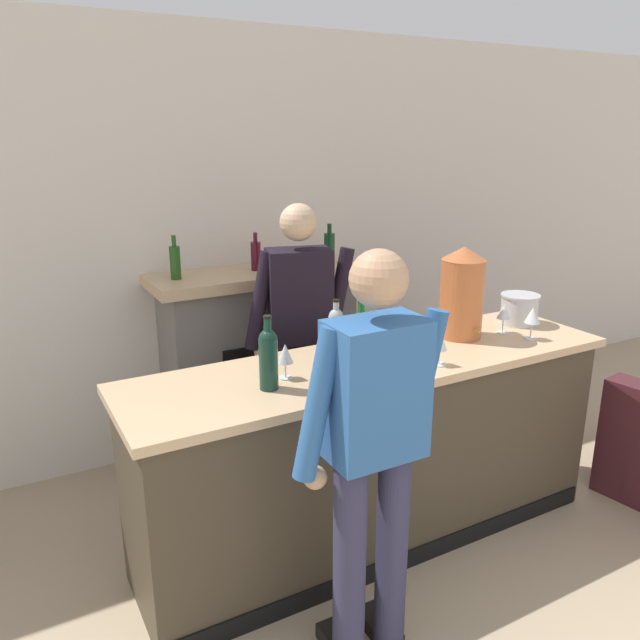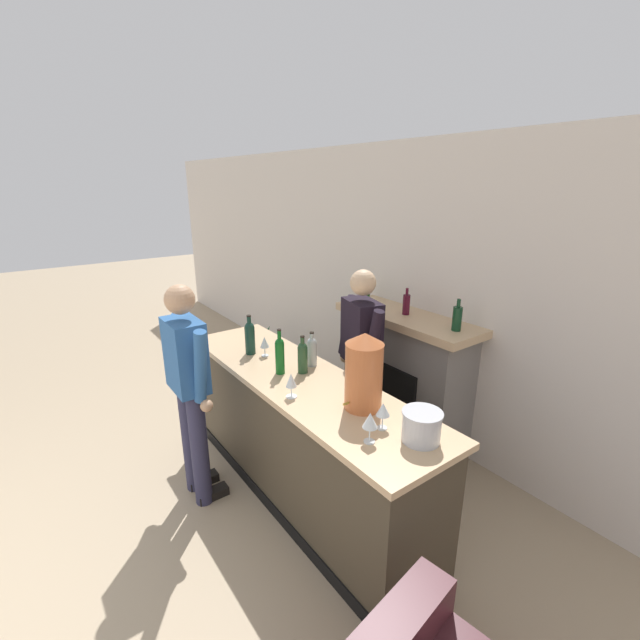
{
  "view_description": "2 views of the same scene",
  "coord_description": "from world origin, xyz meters",
  "px_view_note": "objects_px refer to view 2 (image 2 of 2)",
  "views": [
    {
      "loc": [
        -1.57,
        0.28,
        2.1
      ],
      "look_at": [
        0.04,
        3.19,
        1.1
      ],
      "focal_mm": 35.0,
      "sensor_mm": 36.0,
      "label": 1
    },
    {
      "loc": [
        2.48,
        1.12,
        2.39
      ],
      "look_at": [
        -0.14,
        3.04,
        1.33
      ],
      "focal_mm": 24.0,
      "sensor_mm": 36.0,
      "label": 2
    }
  ],
  "objects_px": {
    "wine_bottle_port_short": "(312,350)",
    "wine_glass_mid_counter": "(370,421)",
    "fireplace_stone": "(404,377)",
    "wine_glass_by_dispenser": "(383,410)",
    "wine_bottle_merlot_tall": "(250,336)",
    "person_customer": "(189,387)",
    "wine_glass_back_row": "(265,343)",
    "wine_bottle_burgundy_dark": "(280,354)",
    "ice_bucket_steel": "(422,426)",
    "wine_bottle_rose_blush": "(303,356)",
    "wine_glass_front_right": "(291,381)",
    "copper_dispenser": "(364,371)",
    "person_bartender": "(360,360)",
    "potted_plant_corner": "(259,350)"
  },
  "relations": [
    {
      "from": "ice_bucket_steel",
      "to": "wine_bottle_burgundy_dark",
      "type": "distance_m",
      "value": 1.23
    },
    {
      "from": "wine_glass_front_right",
      "to": "wine_bottle_burgundy_dark",
      "type": "bearing_deg",
      "value": 159.88
    },
    {
      "from": "wine_glass_front_right",
      "to": "person_bartender",
      "type": "bearing_deg",
      "value": 109.19
    },
    {
      "from": "copper_dispenser",
      "to": "ice_bucket_steel",
      "type": "relative_size",
      "value": 2.23
    },
    {
      "from": "person_customer",
      "to": "wine_bottle_merlot_tall",
      "type": "xyz_separation_m",
      "value": [
        -0.16,
        0.59,
        0.22
      ]
    },
    {
      "from": "potted_plant_corner",
      "to": "person_customer",
      "type": "bearing_deg",
      "value": -40.26
    },
    {
      "from": "person_bartender",
      "to": "copper_dispenser",
      "type": "bearing_deg",
      "value": -40.46
    },
    {
      "from": "wine_bottle_port_short",
      "to": "wine_glass_mid_counter",
      "type": "xyz_separation_m",
      "value": [
        1.03,
        -0.34,
        0.01
      ]
    },
    {
      "from": "ice_bucket_steel",
      "to": "wine_glass_back_row",
      "type": "xyz_separation_m",
      "value": [
        -1.57,
        -0.1,
        0.03
      ]
    },
    {
      "from": "fireplace_stone",
      "to": "wine_bottle_merlot_tall",
      "type": "relative_size",
      "value": 4.51
    },
    {
      "from": "ice_bucket_steel",
      "to": "wine_glass_by_dispenser",
      "type": "bearing_deg",
      "value": -157.78
    },
    {
      "from": "copper_dispenser",
      "to": "person_customer",
      "type": "bearing_deg",
      "value": -144.91
    },
    {
      "from": "copper_dispenser",
      "to": "wine_glass_by_dispenser",
      "type": "height_order",
      "value": "copper_dispenser"
    },
    {
      "from": "wine_bottle_merlot_tall",
      "to": "wine_glass_back_row",
      "type": "height_order",
      "value": "wine_bottle_merlot_tall"
    },
    {
      "from": "person_bartender",
      "to": "copper_dispenser",
      "type": "height_order",
      "value": "person_bartender"
    },
    {
      "from": "wine_bottle_port_short",
      "to": "wine_glass_front_right",
      "type": "height_order",
      "value": "wine_bottle_port_short"
    },
    {
      "from": "person_bartender",
      "to": "wine_glass_by_dispenser",
      "type": "xyz_separation_m",
      "value": [
        0.94,
        -0.66,
        0.18
      ]
    },
    {
      "from": "person_bartender",
      "to": "wine_glass_mid_counter",
      "type": "height_order",
      "value": "person_bartender"
    },
    {
      "from": "wine_glass_mid_counter",
      "to": "ice_bucket_steel",
      "type": "bearing_deg",
      "value": 56.83
    },
    {
      "from": "ice_bucket_steel",
      "to": "wine_bottle_rose_blush",
      "type": "relative_size",
      "value": 0.76
    },
    {
      "from": "person_customer",
      "to": "wine_glass_back_row",
      "type": "bearing_deg",
      "value": 93.77
    },
    {
      "from": "wine_bottle_merlot_tall",
      "to": "wine_bottle_burgundy_dark",
      "type": "bearing_deg",
      "value": -0.03
    },
    {
      "from": "ice_bucket_steel",
      "to": "wine_bottle_merlot_tall",
      "type": "relative_size",
      "value": 0.67
    },
    {
      "from": "copper_dispenser",
      "to": "wine_glass_front_right",
      "type": "bearing_deg",
      "value": -142.65
    },
    {
      "from": "potted_plant_corner",
      "to": "person_customer",
      "type": "xyz_separation_m",
      "value": [
        1.8,
        -1.53,
        0.67
      ]
    },
    {
      "from": "wine_bottle_burgundy_dark",
      "to": "wine_glass_by_dispenser",
      "type": "relative_size",
      "value": 2.12
    },
    {
      "from": "fireplace_stone",
      "to": "wine_bottle_rose_blush",
      "type": "distance_m",
      "value": 1.28
    },
    {
      "from": "wine_glass_front_right",
      "to": "wine_glass_back_row",
      "type": "height_order",
      "value": "wine_glass_front_right"
    },
    {
      "from": "wine_bottle_merlot_tall",
      "to": "wine_glass_by_dispenser",
      "type": "height_order",
      "value": "wine_bottle_merlot_tall"
    },
    {
      "from": "wine_bottle_rose_blush",
      "to": "wine_bottle_burgundy_dark",
      "type": "xyz_separation_m",
      "value": [
        -0.09,
        -0.14,
        0.02
      ]
    },
    {
      "from": "wine_bottle_burgundy_dark",
      "to": "person_customer",
      "type": "bearing_deg",
      "value": -118.4
    },
    {
      "from": "person_bartender",
      "to": "wine_glass_mid_counter",
      "type": "distance_m",
      "value": 1.3
    },
    {
      "from": "wine_glass_back_row",
      "to": "wine_glass_mid_counter",
      "type": "distance_m",
      "value": 1.42
    },
    {
      "from": "wine_bottle_rose_blush",
      "to": "wine_bottle_port_short",
      "type": "distance_m",
      "value": 0.15
    },
    {
      "from": "wine_glass_by_dispenser",
      "to": "wine_glass_mid_counter",
      "type": "xyz_separation_m",
      "value": [
        0.06,
        -0.15,
        0.01
      ]
    },
    {
      "from": "fireplace_stone",
      "to": "wine_glass_by_dispenser",
      "type": "xyz_separation_m",
      "value": [
        0.95,
        -1.23,
        0.5
      ]
    },
    {
      "from": "wine_glass_mid_counter",
      "to": "wine_bottle_merlot_tall",
      "type": "bearing_deg",
      "value": 177.52
    },
    {
      "from": "potted_plant_corner",
      "to": "wine_glass_by_dispenser",
      "type": "relative_size",
      "value": 3.9
    },
    {
      "from": "wine_glass_by_dispenser",
      "to": "wine_glass_front_right",
      "type": "distance_m",
      "value": 0.67
    },
    {
      "from": "wine_bottle_merlot_tall",
      "to": "wine_glass_by_dispenser",
      "type": "distance_m",
      "value": 1.48
    },
    {
      "from": "wine_glass_by_dispenser",
      "to": "wine_glass_mid_counter",
      "type": "height_order",
      "value": "wine_glass_mid_counter"
    },
    {
      "from": "person_bartender",
      "to": "wine_glass_mid_counter",
      "type": "xyz_separation_m",
      "value": [
        1.0,
        -0.81,
        0.19
      ]
    },
    {
      "from": "fireplace_stone",
      "to": "wine_glass_front_right",
      "type": "xyz_separation_m",
      "value": [
        0.31,
        -1.45,
        0.5
      ]
    },
    {
      "from": "wine_bottle_port_short",
      "to": "wine_glass_front_right",
      "type": "bearing_deg",
      "value": -50.1
    },
    {
      "from": "person_bartender",
      "to": "wine_bottle_burgundy_dark",
      "type": "relative_size",
      "value": 4.93
    },
    {
      "from": "fireplace_stone",
      "to": "wine_glass_by_dispenser",
      "type": "relative_size",
      "value": 9.17
    },
    {
      "from": "copper_dispenser",
      "to": "ice_bucket_steel",
      "type": "height_order",
      "value": "copper_dispenser"
    },
    {
      "from": "wine_glass_by_dispenser",
      "to": "potted_plant_corner",
      "type": "bearing_deg",
      "value": 164.73
    },
    {
      "from": "fireplace_stone",
      "to": "wine_bottle_port_short",
      "type": "height_order",
      "value": "fireplace_stone"
    },
    {
      "from": "wine_bottle_merlot_tall",
      "to": "wine_glass_mid_counter",
      "type": "distance_m",
      "value": 1.53
    }
  ]
}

